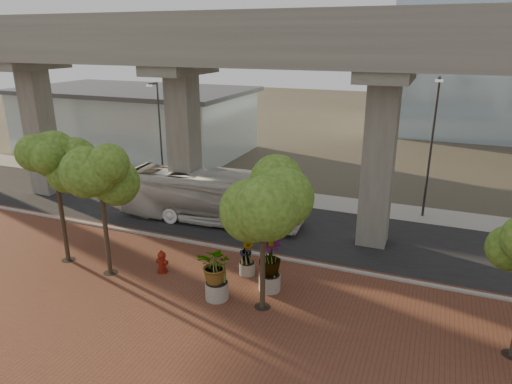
% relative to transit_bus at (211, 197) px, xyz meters
% --- Properties ---
extents(ground, '(160.00, 160.00, 0.00)m').
position_rel_transit_bus_xyz_m(ground, '(3.93, -1.42, -1.62)').
color(ground, '#3C372B').
rests_on(ground, ground).
extents(brick_plaza, '(70.00, 13.00, 0.06)m').
position_rel_transit_bus_xyz_m(brick_plaza, '(3.93, -9.42, -1.59)').
color(brick_plaza, brown).
rests_on(brick_plaza, ground).
extents(asphalt_road, '(90.00, 8.00, 0.04)m').
position_rel_transit_bus_xyz_m(asphalt_road, '(3.93, 0.58, -1.60)').
color(asphalt_road, black).
rests_on(asphalt_road, ground).
extents(curb_strip, '(70.00, 0.25, 0.16)m').
position_rel_transit_bus_xyz_m(curb_strip, '(3.93, -3.42, -1.54)').
color(curb_strip, '#99958E').
rests_on(curb_strip, ground).
extents(far_sidewalk, '(90.00, 3.00, 0.06)m').
position_rel_transit_bus_xyz_m(far_sidewalk, '(3.93, 6.08, -1.59)').
color(far_sidewalk, '#99958E').
rests_on(far_sidewalk, ground).
extents(transit_viaduct, '(72.00, 5.60, 12.40)m').
position_rel_transit_bus_xyz_m(transit_viaduct, '(3.93, 0.58, 5.67)').
color(transit_viaduct, gray).
rests_on(transit_viaduct, ground).
extents(station_pavilion, '(23.00, 13.00, 6.30)m').
position_rel_transit_bus_xyz_m(station_pavilion, '(-16.07, 14.58, 1.60)').
color(station_pavilion, silver).
rests_on(station_pavilion, ground).
extents(transit_bus, '(11.78, 3.47, 3.24)m').
position_rel_transit_bus_xyz_m(transit_bus, '(0.00, 0.00, 0.00)').
color(transit_bus, silver).
rests_on(transit_bus, ground).
extents(fire_hydrant, '(0.58, 0.52, 1.16)m').
position_rel_transit_bus_xyz_m(fire_hydrant, '(0.84, -6.92, -1.00)').
color(fire_hydrant, maroon).
rests_on(fire_hydrant, ground).
extents(planter_front, '(2.30, 2.30, 2.53)m').
position_rel_transit_bus_xyz_m(planter_front, '(4.43, -8.09, -0.03)').
color(planter_front, '#AEA89D').
rests_on(planter_front, ground).
extents(planter_right, '(2.44, 2.44, 2.61)m').
position_rel_transit_bus_xyz_m(planter_right, '(6.35, -6.53, 0.02)').
color(planter_right, gray).
rests_on(planter_right, ground).
extents(planter_left, '(1.76, 1.76, 1.94)m').
position_rel_transit_bus_xyz_m(planter_left, '(4.82, -5.55, -0.38)').
color(planter_left, '#A8A498').
rests_on(planter_left, ground).
extents(street_tree_far_west, '(3.72, 3.72, 6.73)m').
position_rel_transit_bus_xyz_m(street_tree_far_west, '(-4.45, -7.67, 3.46)').
color(street_tree_far_west, '#463628').
rests_on(street_tree_far_west, ground).
extents(street_tree_near_west, '(3.67, 3.67, 6.62)m').
position_rel_transit_bus_xyz_m(street_tree_near_west, '(-1.51, -7.97, 3.37)').
color(street_tree_near_west, '#463628').
rests_on(street_tree_near_west, ground).
extents(street_tree_near_east, '(4.16, 4.16, 6.85)m').
position_rel_transit_bus_xyz_m(street_tree_near_east, '(6.56, -7.97, 3.38)').
color(street_tree_near_east, '#463628').
rests_on(street_tree_near_east, ground).
extents(streetlamp_west, '(0.39, 1.15, 7.95)m').
position_rel_transit_bus_xyz_m(streetlamp_west, '(-6.96, 5.17, 3.02)').
color(streetlamp_west, '#303035').
rests_on(streetlamp_west, ground).
extents(streetlamp_east, '(0.44, 1.29, 8.90)m').
position_rel_transit_bus_xyz_m(streetlamp_east, '(12.42, 5.75, 3.58)').
color(streetlamp_east, '#28292C').
rests_on(streetlamp_east, ground).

